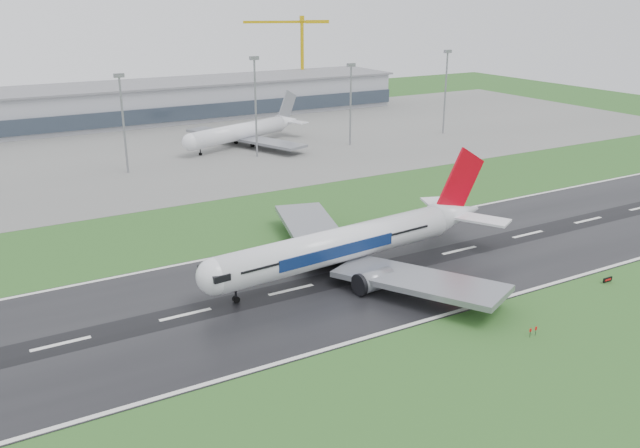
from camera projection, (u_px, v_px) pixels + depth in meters
ground at (381, 269)px, 131.20m from camera, size 520.00×520.00×0.00m
runway at (381, 269)px, 131.18m from camera, size 400.00×45.00×0.10m
apron at (177, 149)px, 233.70m from camera, size 400.00×130.00×0.08m
terminal at (130, 104)px, 280.49m from camera, size 240.00×36.00×15.00m
main_airliner at (357, 221)px, 127.96m from camera, size 72.48×69.58×19.82m
parked_airliner at (242, 123)px, 235.77m from camera, size 71.57×69.32×16.56m
tower_crane at (302, 59)px, 331.23m from camera, size 40.14×16.78×41.66m
runway_sign at (607, 280)px, 124.93m from camera, size 2.31×0.39×1.04m
floodmast_2 at (124, 126)px, 197.53m from camera, size 0.64×0.64×28.42m
floodmast_3 at (256, 109)px, 217.24m from camera, size 0.64×0.64×31.45m
floodmast_4 at (351, 107)px, 235.10m from camera, size 0.64×0.64×27.56m
floodmast_5 at (445, 94)px, 254.77m from camera, size 0.64×0.64×30.43m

